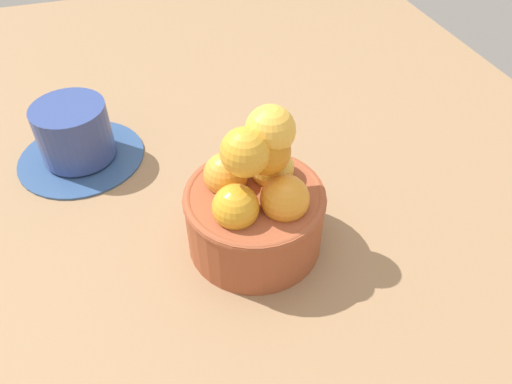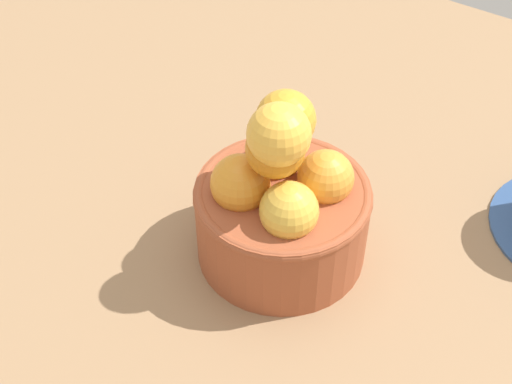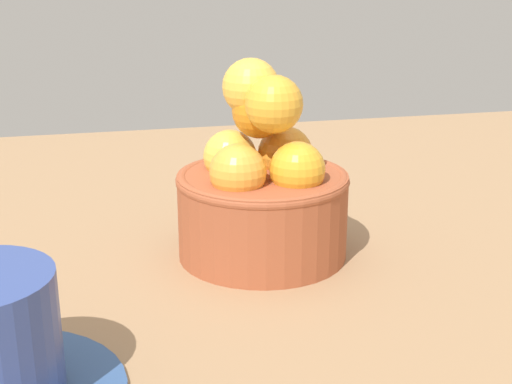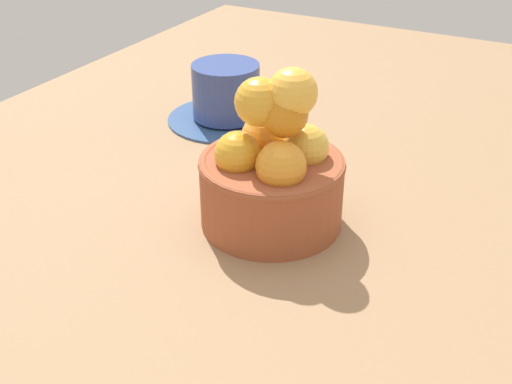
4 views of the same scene
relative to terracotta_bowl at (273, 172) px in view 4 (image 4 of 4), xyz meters
The scene contains 3 objects.
ground_plane 7.62cm from the terracotta_bowl, 92.63° to the right, with size 146.15×96.93×3.75cm, color #997551.
terracotta_bowl is the anchor object (origin of this frame).
coffee_cup 26.39cm from the terracotta_bowl, 139.65° to the right, with size 15.67×15.67×7.68cm.
Camera 4 is at (50.27, 25.25, 35.56)cm, focal length 46.58 mm.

